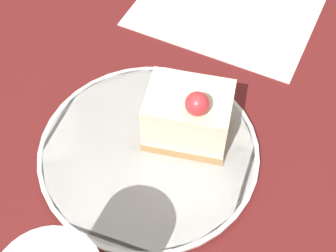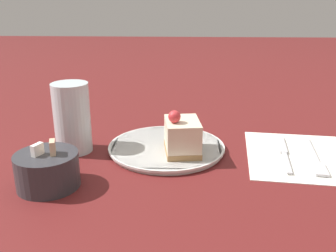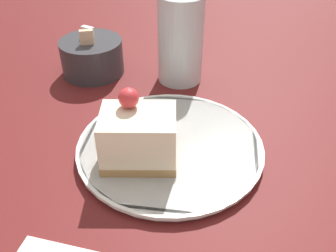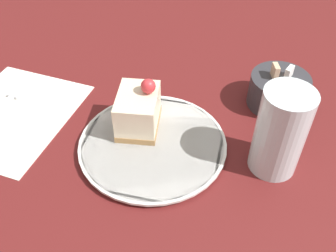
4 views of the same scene
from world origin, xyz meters
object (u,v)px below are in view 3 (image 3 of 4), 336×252
Objects in this scene: sugar_bowl at (92,57)px; drinking_glass at (178,39)px; cake_slice at (138,137)px; plate at (170,147)px.

drinking_glass is (-0.00, -0.14, 0.04)m from sugar_bowl.
sugar_bowl is at bearing 89.41° from drinking_glass.
sugar_bowl is 0.14m from drinking_glass.
cake_slice is 0.21m from drinking_glass.
cake_slice is at bearing -150.54° from sugar_bowl.
plate is 0.06m from cake_slice.
drinking_glass is at bearing 3.86° from plate.
plate is at bearing -140.12° from sugar_bowl.
cake_slice is at bearing 174.67° from drinking_glass.
sugar_bowl is 0.74× the size of drinking_glass.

